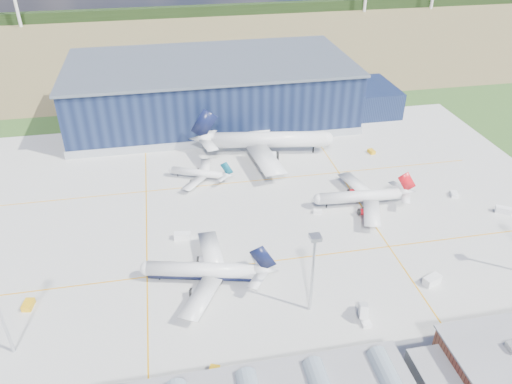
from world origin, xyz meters
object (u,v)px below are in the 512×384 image
Objects in this scene: airliner_red at (360,191)px; airliner_regional at (198,169)px; gse_cart_b at (318,212)px; airliner_navy at (201,264)px; hangar at (217,93)px; gse_tug_b at (214,373)px; gse_van_b at (503,210)px; gse_van_a at (182,236)px; car_a at (345,364)px; airliner_widebody at (269,132)px; gse_tug_c at (371,152)px; gse_tug_a at (28,305)px; airstair at (363,313)px; gse_cart_a at (454,194)px; car_b at (507,337)px; light_mast_center at (313,262)px; gse_van_c at (432,280)px.

airliner_regional is (-50.58, 27.54, -1.67)m from airliner_red.
airliner_navy is at bearing 140.46° from gse_cart_b.
gse_tug_b is (-18.79, -139.75, -10.90)m from hangar.
gse_van_b is 1.75× the size of gse_cart_b.
gse_van_b reaches higher than gse_van_a.
gse_tug_b is 28.94m from car_a.
airliner_widebody is 45.54m from gse_cart_b.
airliner_regional reaches higher than gse_tug_c.
gse_tug_a is at bearing -119.33° from hangar.
airstair is (-17.26, -47.73, -4.15)m from airliner_red.
gse_tug_a is 1.12× the size of gse_cart_a.
gse_cart_a is at bearing -75.61° from gse_tug_c.
car_b is at bearing 167.46° from airliner_navy.
airliner_widebody is 14.98× the size of gse_tug_a.
gse_cart_a is at bearing 21.30° from gse_tug_a.
hangar is at bearing 72.58° from gse_van_b.
gse_van_b is at bearing 167.51° from airliner_red.
airliner_regional is (-21.45, 70.00, -11.40)m from light_mast_center.
airliner_red is 10.59× the size of gse_tug_b.
car_a is at bearing -140.38° from gse_van_a.
airstair reaches higher than gse_van_c.
gse_cart_b is at bearing 11.10° from car_a.
airstair reaches higher than gse_cart_b.
light_mast_center is 85.58m from airliner_widebody.
car_a is (-9.07, -12.73, -0.98)m from airstair.
car_b is at bearing -62.04° from airliner_widebody.
airstair reaches higher than car_a.
gse_van_c reaches higher than gse_cart_b.
gse_van_a is (40.03, 21.19, 0.29)m from gse_tug_a.
airliner_red is (54.57, 26.93, -0.34)m from airliner_navy.
car_a is (-60.42, -59.96, -0.17)m from gse_cart_a.
car_a is (10.00, -142.80, -11.05)m from hangar.
car_b is at bearing 179.33° from gse_van_c.
gse_cart_a is at bearing -22.59° from car_b.
gse_van_a reaches higher than car_b.
car_a is (28.24, -33.52, -5.48)m from airliner_navy.
gse_tug_a is at bearing 70.34° from car_b.
gse_van_c is at bearing 156.70° from gse_van_b.
airliner_red is at bearing -14.07° from gse_van_c.
airliner_red is 9.27× the size of gse_tug_a.
hangar is 110.94m from airliner_navy.
airliner_regional is 103.18m from gse_van_b.
airliner_red is at bearing -1.17° from car_a.
airliner_widebody is 20.71× the size of gse_cart_b.
car_a is at bearing 70.34° from airliner_red.
gse_van_b is 85.05m from car_a.
light_mast_center is at bearing 50.45° from gse_tug_b.
gse_cart_a reaches higher than gse_tug_b.
car_b is at bearing 149.34° from airliner_regional.
car_b is at bearing 17.98° from gse_tug_b.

